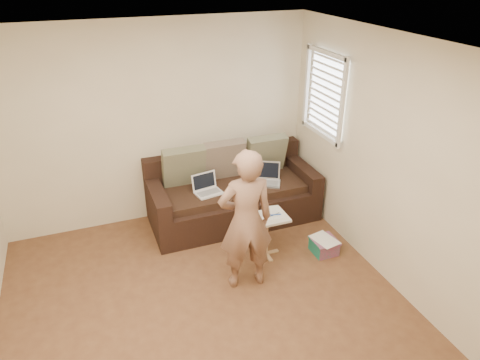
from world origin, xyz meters
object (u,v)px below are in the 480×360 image
(person, at_px, (246,221))
(side_table, at_px, (266,236))
(laptop_silver, at_px, (266,184))
(striped_box, at_px, (324,246))
(sofa, at_px, (233,191))
(drinking_glass, at_px, (249,210))
(laptop_white, at_px, (209,194))

(person, xyz_separation_m, side_table, (0.41, 0.38, -0.53))
(laptop_silver, relative_size, striped_box, 1.24)
(sofa, height_order, striped_box, sofa)
(side_table, height_order, drinking_glass, drinking_glass)
(laptop_white, distance_m, striped_box, 1.57)
(laptop_silver, bearing_deg, side_table, -84.51)
(laptop_silver, xyz_separation_m, striped_box, (0.34, -0.98, -0.43))
(laptop_white, bearing_deg, side_table, -70.43)
(sofa, distance_m, drinking_glass, 0.80)
(laptop_white, height_order, drinking_glass, drinking_glass)
(person, xyz_separation_m, striped_box, (1.09, 0.17, -0.70))
(laptop_white, xyz_separation_m, side_table, (0.46, -0.79, -0.26))
(sofa, bearing_deg, person, -104.47)
(laptop_silver, height_order, drinking_glass, drinking_glass)
(sofa, bearing_deg, side_table, -84.67)
(laptop_silver, relative_size, side_table, 0.69)
(side_table, bearing_deg, sofa, 95.33)
(striped_box, bearing_deg, drinking_glass, 158.38)
(sofa, bearing_deg, laptop_silver, -17.51)
(laptop_white, relative_size, striped_box, 1.12)
(sofa, relative_size, drinking_glass, 18.33)
(laptop_silver, bearing_deg, striped_box, -42.06)
(sofa, bearing_deg, striped_box, -55.83)
(laptop_silver, bearing_deg, drinking_glass, -98.94)
(laptop_silver, relative_size, laptop_white, 1.11)
(laptop_white, distance_m, drinking_glass, 0.73)
(sofa, xyz_separation_m, side_table, (0.08, -0.90, -0.16))
(laptop_white, relative_size, side_table, 0.63)
(person, bearing_deg, drinking_glass, -110.11)
(person, distance_m, drinking_glass, 0.59)
(sofa, height_order, side_table, sofa)
(laptop_white, relative_size, person, 0.21)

